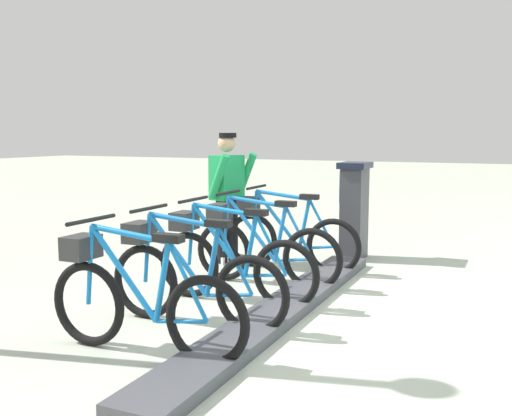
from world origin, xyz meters
TOP-DOWN VIEW (x-y plane):
  - ground_plane at (0.00, 0.00)m, footprint 60.00×60.00m
  - dock_rail_base at (0.00, 0.00)m, footprint 0.44×4.58m
  - payment_kiosk at (0.05, -2.68)m, footprint 0.36×0.52m
  - bike_docked_0 at (0.63, -1.69)m, footprint 1.72×0.54m
  - bike_docked_1 at (0.63, -0.93)m, footprint 1.72×0.54m
  - bike_docked_2 at (0.63, -0.18)m, footprint 1.72×0.54m
  - bike_docked_3 at (0.63, 0.58)m, footprint 1.72×0.54m
  - bike_docked_4 at (0.63, 1.34)m, footprint 1.72×0.54m
  - worker_near_rack at (1.45, -1.75)m, footprint 0.56×0.68m

SIDE VIEW (x-z plane):
  - ground_plane at x=0.00m, z-range 0.00..0.00m
  - dock_rail_base at x=0.00m, z-range 0.00..0.10m
  - bike_docked_0 at x=0.63m, z-range -0.08..0.94m
  - bike_docked_1 at x=0.63m, z-range -0.08..0.94m
  - bike_docked_2 at x=0.63m, z-range -0.08..0.94m
  - bike_docked_3 at x=0.63m, z-range -0.08..0.94m
  - bike_docked_4 at x=0.63m, z-range -0.08..0.94m
  - payment_kiosk at x=0.05m, z-range 0.03..1.31m
  - worker_near_rack at x=1.45m, z-range 0.08..1.74m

